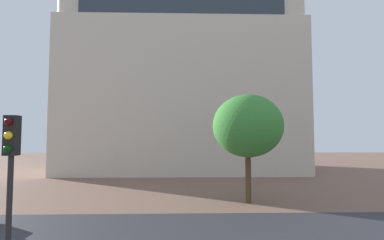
{
  "coord_description": "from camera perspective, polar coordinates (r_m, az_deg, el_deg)",
  "views": [
    {
      "loc": [
        -0.63,
        -3.44,
        4.01
      ],
      "look_at": [
        -0.23,
        11.29,
        4.91
      ],
      "focal_mm": 26.4,
      "sensor_mm": 36.0,
      "label": 1
    }
  ],
  "objects": [
    {
      "name": "landmark_building",
      "position": [
        36.03,
        -2.37,
        6.67
      ],
      "size": [
        27.08,
        14.74,
        37.41
      ],
      "color": "beige",
      "rests_on": "ground_plane"
    },
    {
      "name": "traffic_light_pole",
      "position": [
        7.56,
        -32.89,
        -9.46
      ],
      "size": [
        0.28,
        0.34,
        4.5
      ],
      "color": "black",
      "rests_on": "ground_plane"
    },
    {
      "name": "tree_curb_far",
      "position": [
        17.93,
        11.18,
        -1.19
      ],
      "size": [
        4.36,
        4.36,
        6.69
      ],
      "color": "#4C3823",
      "rests_on": "ground_plane"
    },
    {
      "name": "ground_plane",
      "position": [
        14.04,
        1.15,
        -20.09
      ],
      "size": [
        120.0,
        120.0,
        0.0
      ],
      "primitive_type": "plane",
      "color": "brown"
    }
  ]
}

